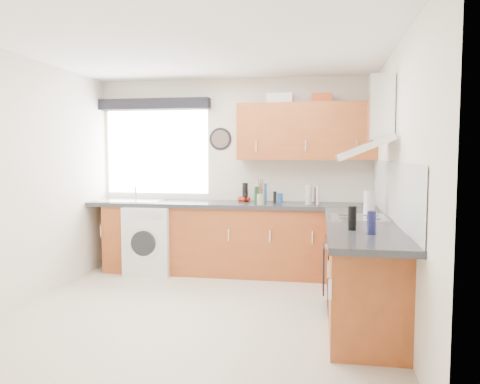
% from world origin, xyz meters
% --- Properties ---
extents(ground_plane, '(3.60, 3.60, 0.00)m').
position_xyz_m(ground_plane, '(0.00, 0.00, 0.00)').
color(ground_plane, beige).
extents(ceiling, '(3.60, 3.60, 0.02)m').
position_xyz_m(ceiling, '(0.00, 0.00, 2.50)').
color(ceiling, white).
rests_on(ceiling, wall_back).
extents(wall_back, '(3.60, 0.02, 2.50)m').
position_xyz_m(wall_back, '(0.00, 1.80, 1.25)').
color(wall_back, silver).
rests_on(wall_back, ground_plane).
extents(wall_front, '(3.60, 0.02, 2.50)m').
position_xyz_m(wall_front, '(0.00, -1.80, 1.25)').
color(wall_front, silver).
rests_on(wall_front, ground_plane).
extents(wall_left, '(0.02, 3.60, 2.50)m').
position_xyz_m(wall_left, '(-1.80, 0.00, 1.25)').
color(wall_left, silver).
rests_on(wall_left, ground_plane).
extents(wall_right, '(0.02, 3.60, 2.50)m').
position_xyz_m(wall_right, '(1.80, 0.00, 1.25)').
color(wall_right, silver).
rests_on(wall_right, ground_plane).
extents(window, '(1.40, 0.02, 1.10)m').
position_xyz_m(window, '(-1.05, 1.79, 1.55)').
color(window, silver).
rests_on(window, wall_back).
extents(window_blind, '(1.50, 0.18, 0.14)m').
position_xyz_m(window_blind, '(-1.05, 1.70, 2.18)').
color(window_blind, black).
rests_on(window_blind, wall_back).
extents(splashback, '(0.01, 3.00, 0.54)m').
position_xyz_m(splashback, '(1.79, 0.30, 1.18)').
color(splashback, white).
rests_on(splashback, wall_right).
extents(base_cab_back, '(3.00, 0.58, 0.86)m').
position_xyz_m(base_cab_back, '(-0.10, 1.51, 0.43)').
color(base_cab_back, brown).
rests_on(base_cab_back, ground_plane).
extents(base_cab_corner, '(0.60, 0.60, 0.86)m').
position_xyz_m(base_cab_corner, '(1.50, 1.50, 0.43)').
color(base_cab_corner, brown).
rests_on(base_cab_corner, ground_plane).
extents(base_cab_right, '(0.58, 2.10, 0.86)m').
position_xyz_m(base_cab_right, '(1.51, 0.15, 0.43)').
color(base_cab_right, brown).
rests_on(base_cab_right, ground_plane).
extents(worktop_back, '(3.60, 0.62, 0.05)m').
position_xyz_m(worktop_back, '(0.00, 1.50, 0.89)').
color(worktop_back, '#252529').
rests_on(worktop_back, base_cab_back).
extents(worktop_right, '(0.62, 2.42, 0.05)m').
position_xyz_m(worktop_right, '(1.50, 0.00, 0.89)').
color(worktop_right, '#252529').
rests_on(worktop_right, base_cab_right).
extents(sink, '(0.84, 0.46, 0.10)m').
position_xyz_m(sink, '(-1.33, 1.50, 0.95)').
color(sink, silver).
rests_on(sink, worktop_back).
extents(oven, '(0.56, 0.58, 0.85)m').
position_xyz_m(oven, '(1.50, 0.30, 0.42)').
color(oven, black).
rests_on(oven, ground_plane).
extents(hob_plate, '(0.52, 0.52, 0.01)m').
position_xyz_m(hob_plate, '(1.50, 0.30, 0.92)').
color(hob_plate, silver).
rests_on(hob_plate, worktop_right).
extents(extractor_hood, '(0.52, 0.78, 0.66)m').
position_xyz_m(extractor_hood, '(1.60, 0.30, 1.77)').
color(extractor_hood, silver).
rests_on(extractor_hood, wall_right).
extents(upper_cabinets, '(1.70, 0.35, 0.70)m').
position_xyz_m(upper_cabinets, '(0.95, 1.62, 1.80)').
color(upper_cabinets, brown).
rests_on(upper_cabinets, wall_back).
extents(washing_machine, '(0.60, 0.58, 0.86)m').
position_xyz_m(washing_machine, '(-1.00, 1.40, 0.43)').
color(washing_machine, silver).
rests_on(washing_machine, ground_plane).
extents(wall_clock, '(0.30, 0.04, 0.30)m').
position_xyz_m(wall_clock, '(-0.17, 1.78, 1.72)').
color(wall_clock, black).
rests_on(wall_clock, wall_back).
extents(casserole, '(0.32, 0.23, 0.13)m').
position_xyz_m(casserole, '(0.61, 1.72, 2.22)').
color(casserole, silver).
rests_on(casserole, upper_cabinets).
extents(storage_box, '(0.25, 0.21, 0.11)m').
position_xyz_m(storage_box, '(1.13, 1.66, 2.21)').
color(storage_box, '#AA441C').
rests_on(storage_box, upper_cabinets).
extents(utensil_pot, '(0.11, 0.11, 0.13)m').
position_xyz_m(utensil_pot, '(0.42, 1.35, 0.97)').
color(utensil_pot, gray).
rests_on(utensil_pot, worktop_back).
extents(kitchen_roll, '(0.13, 0.13, 0.24)m').
position_xyz_m(kitchen_roll, '(1.62, 0.56, 1.03)').
color(kitchen_roll, silver).
rests_on(kitchen_roll, worktop_right).
extents(tomato_cluster, '(0.15, 0.15, 0.07)m').
position_xyz_m(tomato_cluster, '(0.16, 1.65, 0.94)').
color(tomato_cluster, '#A61704').
rests_on(tomato_cluster, worktop_back).
extents(jar_0, '(0.07, 0.07, 0.12)m').
position_xyz_m(jar_0, '(0.64, 1.55, 0.97)').
color(jar_0, navy).
rests_on(jar_0, worktop_back).
extents(jar_1, '(0.04, 0.04, 0.24)m').
position_xyz_m(jar_1, '(0.44, 1.63, 1.03)').
color(jar_1, '#1D568C').
rests_on(jar_1, worktop_back).
extents(jar_2, '(0.04, 0.04, 0.21)m').
position_xyz_m(jar_2, '(1.08, 1.56, 1.01)').
color(jar_2, '#401D17').
rests_on(jar_2, worktop_back).
extents(jar_3, '(0.08, 0.08, 0.23)m').
position_xyz_m(jar_3, '(0.99, 1.45, 1.03)').
color(jar_3, '#B3A498').
rests_on(jar_3, worktop_back).
extents(jar_4, '(0.04, 0.04, 0.22)m').
position_xyz_m(jar_4, '(1.10, 1.41, 1.02)').
color(jar_4, '#BFB1A3').
rests_on(jar_4, worktop_back).
extents(jar_5, '(0.07, 0.07, 0.21)m').
position_xyz_m(jar_5, '(0.36, 1.49, 1.01)').
color(jar_5, '#133619').
rests_on(jar_5, worktop_back).
extents(jar_6, '(0.04, 0.04, 0.14)m').
position_xyz_m(jar_6, '(0.56, 1.64, 0.98)').
color(jar_6, black).
rests_on(jar_6, worktop_back).
extents(jar_7, '(0.07, 0.07, 0.24)m').
position_xyz_m(jar_7, '(0.18, 1.65, 1.03)').
color(jar_7, black).
rests_on(jar_7, worktop_back).
extents(bottle_0, '(0.07, 0.07, 0.18)m').
position_xyz_m(bottle_0, '(1.52, -0.61, 1.00)').
color(bottle_0, '#131543').
rests_on(bottle_0, worktop_right).
extents(bottle_1, '(0.07, 0.07, 0.19)m').
position_xyz_m(bottle_1, '(1.39, -0.43, 1.01)').
color(bottle_1, black).
rests_on(bottle_1, worktop_right).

